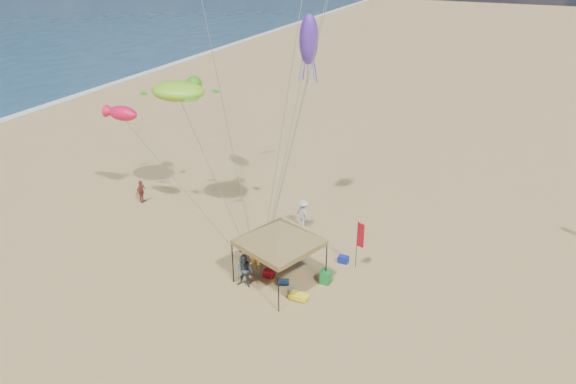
% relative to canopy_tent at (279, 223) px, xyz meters
% --- Properties ---
extents(ground, '(280.00, 280.00, 0.00)m').
position_rel_canopy_tent_xyz_m(ground, '(-0.56, -0.74, -3.43)').
color(ground, tan).
rests_on(ground, ground).
extents(canopy_tent, '(6.26, 6.26, 4.12)m').
position_rel_canopy_tent_xyz_m(canopy_tent, '(0.00, 0.00, 0.00)').
color(canopy_tent, black).
rests_on(canopy_tent, ground).
extents(feather_flag, '(0.41, 0.15, 2.76)m').
position_rel_canopy_tent_xyz_m(feather_flag, '(3.22, 2.89, -1.58)').
color(feather_flag, black).
rests_on(feather_flag, ground).
extents(cooler_red, '(0.54, 0.38, 0.38)m').
position_rel_canopy_tent_xyz_m(cooler_red, '(-0.71, 0.20, -3.24)').
color(cooler_red, red).
rests_on(cooler_red, ground).
extents(cooler_blue, '(0.54, 0.38, 0.38)m').
position_rel_canopy_tent_xyz_m(cooler_blue, '(2.34, 3.08, -3.24)').
color(cooler_blue, '#13249C').
rests_on(cooler_blue, ground).
extents(bag_navy, '(0.69, 0.54, 0.36)m').
position_rel_canopy_tent_xyz_m(bag_navy, '(0.25, -0.14, -3.25)').
color(bag_navy, '#0D1F3C').
rests_on(bag_navy, ground).
extents(bag_orange, '(0.54, 0.69, 0.36)m').
position_rel_canopy_tent_xyz_m(bag_orange, '(-2.00, 3.01, -3.25)').
color(bag_orange, orange).
rests_on(bag_orange, ground).
extents(chair_green, '(0.50, 0.50, 0.70)m').
position_rel_canopy_tent_xyz_m(chair_green, '(2.14, 0.92, -3.08)').
color(chair_green, '#17802F').
rests_on(chair_green, ground).
extents(chair_yellow, '(0.50, 0.50, 0.70)m').
position_rel_canopy_tent_xyz_m(chair_yellow, '(-1.91, 1.25, -3.08)').
color(chair_yellow, orange).
rests_on(chair_yellow, ground).
extents(crate_grey, '(0.34, 0.30, 0.28)m').
position_rel_canopy_tent_xyz_m(crate_grey, '(1.02, -0.58, -3.29)').
color(crate_grey, gray).
rests_on(crate_grey, ground).
extents(beach_cart, '(0.90, 0.50, 0.24)m').
position_rel_canopy_tent_xyz_m(beach_cart, '(1.48, -0.93, -3.23)').
color(beach_cart, yellow).
rests_on(beach_cart, ground).
extents(person_near_a, '(0.78, 0.63, 1.84)m').
position_rel_canopy_tent_xyz_m(person_near_a, '(-2.08, 0.19, -2.51)').
color(person_near_a, tan).
rests_on(person_near_a, ground).
extents(person_near_b, '(0.94, 0.77, 1.81)m').
position_rel_canopy_tent_xyz_m(person_near_b, '(-1.42, -1.03, -2.53)').
color(person_near_b, '#39454E').
rests_on(person_near_b, ground).
extents(person_near_c, '(1.28, 1.00, 1.74)m').
position_rel_canopy_tent_xyz_m(person_near_c, '(-1.20, 5.87, -2.56)').
color(person_near_c, silver).
rests_on(person_near_c, ground).
extents(person_far_a, '(0.44, 0.94, 1.56)m').
position_rel_canopy_tent_xyz_m(person_far_a, '(-12.18, 4.47, -2.65)').
color(person_far_a, '#953B39').
rests_on(person_far_a, ground).
extents(turtle_kite, '(3.99, 3.61, 1.09)m').
position_rel_canopy_tent_xyz_m(turtle_kite, '(-8.77, 4.83, 4.35)').
color(turtle_kite, '#8EE226').
rests_on(turtle_kite, ground).
extents(fish_kite, '(2.02, 1.05, 0.89)m').
position_rel_canopy_tent_xyz_m(fish_kite, '(-12.28, 3.87, 2.81)').
color(fish_kite, '#F91342').
rests_on(fish_kite, ground).
extents(squid_kite, '(1.23, 1.23, 2.81)m').
position_rel_canopy_tent_xyz_m(squid_kite, '(-1.94, 8.11, 7.25)').
color(squid_kite, '#582DB9').
rests_on(squid_kite, ground).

